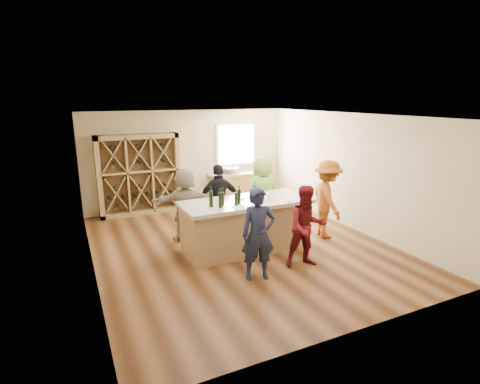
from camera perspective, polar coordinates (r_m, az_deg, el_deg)
name	(u,v)px	position (r m, az deg, el deg)	size (l,w,h in m)	color
floor	(240,247)	(8.33, -0.04, -8.40)	(6.00, 7.00, 0.10)	#58351C
ceiling	(240,113)	(7.69, -0.04, 11.94)	(6.00, 7.00, 0.10)	white
wall_back	(188,159)	(11.14, -7.87, 5.07)	(6.00, 0.10, 2.80)	#C4B18E
wall_front	(358,240)	(5.04, 17.54, -6.96)	(6.00, 0.10, 2.80)	#C4B18E
wall_left	(84,200)	(7.18, -22.65, -1.09)	(0.10, 7.00, 2.80)	#C4B18E
wall_right	(352,171)	(9.56, 16.76, 3.06)	(0.10, 7.00, 2.80)	#C4B18E
window_frame	(236,144)	(11.55, -0.64, 7.28)	(1.30, 0.06, 1.30)	white
window_pane	(236,144)	(11.52, -0.57, 7.27)	(1.18, 0.01, 1.18)	white
wine_rack	(139,175)	(10.58, -15.12, 2.56)	(2.20, 0.45, 2.20)	#977448
back_counter_base	(237,188)	(11.51, -0.51, 0.57)	(1.60, 0.58, 0.86)	#977448
back_counter_top	(237,174)	(11.41, -0.52, 2.82)	(1.70, 0.62, 0.06)	#B6AA96
sink	(231,170)	(11.30, -1.44, 3.34)	(0.54, 0.54, 0.19)	silver
faucet	(228,167)	(11.45, -1.81, 3.77)	(0.02, 0.02, 0.30)	silver
tasting_counter_base	(246,227)	(7.94, 0.92, -5.33)	(2.60, 1.00, 1.00)	#977448
tasting_counter_top	(246,202)	(7.77, 0.94, -1.58)	(2.72, 1.12, 0.08)	#B6AA96
wine_bottle_a	(211,199)	(7.30, -4.43, -1.03)	(0.08, 0.08, 0.33)	black
wine_bottle_b	(220,200)	(7.24, -3.00, -1.25)	(0.07, 0.07, 0.30)	black
wine_bottle_c	(223,199)	(7.39, -2.68, -1.04)	(0.07, 0.07, 0.27)	black
wine_bottle_d	(236,199)	(7.36, -0.61, -1.10)	(0.07, 0.07, 0.26)	black
wine_bottle_e	(239,197)	(7.49, -0.14, -0.70)	(0.07, 0.07, 0.30)	black
wine_glass_a	(243,203)	(7.26, 0.40, -1.67)	(0.07, 0.07, 0.18)	white
wine_glass_b	(266,201)	(7.40, 3.97, -1.33)	(0.07, 0.07, 0.20)	white
wine_glass_c	(289,198)	(7.69, 7.45, -0.93)	(0.06, 0.06, 0.17)	white
wine_glass_d	(267,196)	(7.83, 4.14, -0.59)	(0.06, 0.06, 0.16)	white
wine_glass_e	(292,194)	(7.99, 7.97, -0.34)	(0.07, 0.07, 0.17)	white
tasting_menu_a	(239,207)	(7.28, -0.17, -2.36)	(0.23, 0.32, 0.00)	white
tasting_menu_b	(262,204)	(7.54, 3.45, -1.79)	(0.23, 0.32, 0.00)	white
tasting_menu_c	(293,200)	(7.86, 8.08, -1.22)	(0.25, 0.33, 0.00)	white
person_near_left	(258,234)	(6.60, 2.81, -6.45)	(0.61, 0.44, 1.67)	#191E38
person_near_right	(307,227)	(7.19, 10.13, -5.21)	(0.77, 0.42, 1.59)	#590F14
person_server	(327,199)	(8.78, 13.12, -1.04)	(1.16, 0.54, 1.80)	#994C19
person_far_mid	(219,200)	(8.68, -3.16, -1.25)	(0.99, 0.51, 1.68)	black
person_far_right	(262,193)	(9.08, 3.42, -0.13)	(0.89, 0.58, 1.81)	#8CC64C
person_far_left	(185,204)	(8.47, -8.32, -1.85)	(1.54, 0.55, 1.66)	gray
wine_bottle_f	(255,197)	(7.48, 2.30, -0.71)	(0.07, 0.07, 0.30)	black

